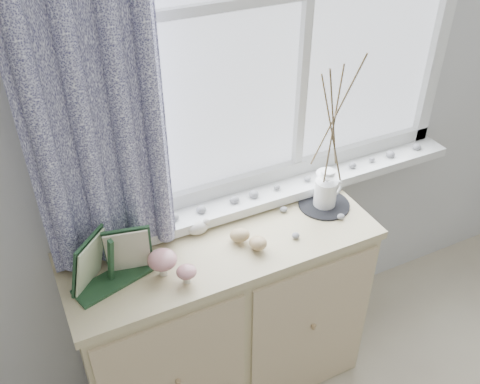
{
  "coord_description": "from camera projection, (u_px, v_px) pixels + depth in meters",
  "views": [
    {
      "loc": [
        -0.75,
        0.37,
        2.18
      ],
      "look_at": [
        -0.1,
        1.7,
        1.1
      ],
      "focal_mm": 40.0,
      "sensor_mm": 36.0,
      "label": 1
    }
  ],
  "objects": [
    {
      "name": "toadstool_cluster",
      "position": [
        168.0,
        263.0,
        1.83
      ],
      "size": [
        0.15,
        0.16,
        0.1
      ],
      "color": "silver",
      "rests_on": "sideboard"
    },
    {
      "name": "songbird_figurine",
      "position": [
        198.0,
        227.0,
        2.03
      ],
      "size": [
        0.11,
        0.05,
        0.06
      ],
      "primitive_type": null,
      "rotation": [
        0.0,
        0.0,
        0.02
      ],
      "color": "silver",
      "rests_on": "sideboard"
    },
    {
      "name": "twig_pitcher",
      "position": [
        334.0,
        119.0,
        1.96
      ],
      "size": [
        0.28,
        0.28,
        0.69
      ],
      "rotation": [
        0.0,
        0.0,
        0.18
      ],
      "color": "white",
      "rests_on": "crocheted_doily"
    },
    {
      "name": "wooden_eggs",
      "position": [
        249.0,
        239.0,
        1.97
      ],
      "size": [
        0.1,
        0.12,
        0.08
      ],
      "color": "tan",
      "rests_on": "sideboard"
    },
    {
      "name": "sideboard_pebbles",
      "position": [
        293.0,
        218.0,
        2.1
      ],
      "size": [
        0.33,
        0.23,
        0.02
      ],
      "color": "gray",
      "rests_on": "sideboard"
    },
    {
      "name": "botanical_book",
      "position": [
        112.0,
        263.0,
        1.75
      ],
      "size": [
        0.34,
        0.21,
        0.22
      ],
      "primitive_type": null,
      "rotation": [
        0.0,
        0.0,
        0.28
      ],
      "color": "#1E4025",
      "rests_on": "sideboard"
    },
    {
      "name": "crocheted_doily",
      "position": [
        324.0,
        205.0,
        2.19
      ],
      "size": [
        0.21,
        0.21,
        0.01
      ],
      "primitive_type": "cylinder",
      "color": "black",
      "rests_on": "sideboard"
    },
    {
      "name": "sideboard",
      "position": [
        225.0,
        319.0,
        2.25
      ],
      "size": [
        1.2,
        0.45,
        0.85
      ],
      "color": "tan",
      "rests_on": "ground"
    }
  ]
}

